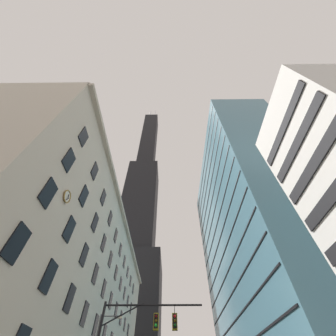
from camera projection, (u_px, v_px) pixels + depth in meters
station_building at (61, 296)px, 33.00m from camera, size 18.12×60.10×26.83m
dark_skyscraper at (137, 226)px, 115.07m from camera, size 29.20×29.20×226.56m
glass_office_midrise at (248, 234)px, 51.08m from camera, size 15.77×47.96×59.84m
traffic_signal_mast at (141, 334)px, 14.68m from camera, size 8.04×0.63×7.03m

